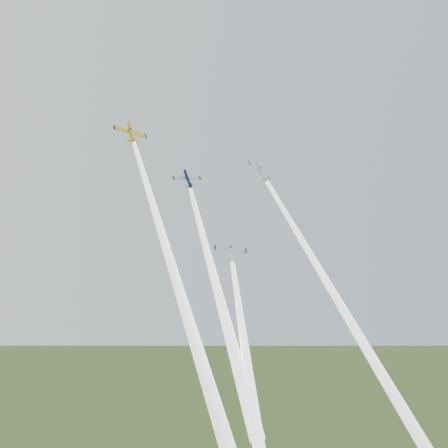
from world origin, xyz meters
TOP-DOWN VIEW (x-y plane):
  - plane_yellow at (-16.41, 6.79)m, footprint 8.09×6.35m
  - smoke_trail_yellow at (-13.78, -13.53)m, footprint 7.66×39.67m
  - plane_navy at (-4.26, 3.48)m, footprint 6.97×4.54m
  - smoke_trail_navy at (-4.63, -13.13)m, footprint 3.28×31.97m
  - plane_silver_right at (11.74, -1.07)m, footprint 7.54×8.27m
  - smoke_trail_silver_right at (19.99, -21.26)m, footprint 18.39×40.14m
  - plane_silver_low at (0.30, -8.47)m, footprint 8.02×5.97m
  - smoke_trail_silver_low at (-3.82, -23.59)m, footprint 10.39×29.64m

SIDE VIEW (x-z plane):
  - smoke_trail_silver_low at x=-3.82m, z-range 39.97..84.36m
  - smoke_trail_silver_right at x=19.99m, z-range 40.09..103.45m
  - smoke_trail_navy at x=-4.63m, z-range 53.67..100.99m
  - smoke_trail_yellow at x=-13.78m, z-range 51.45..110.74m
  - plane_silver_low at x=0.30m, z-range 83.00..89.68m
  - plane_navy at x=-4.26m, z-range 99.71..106.25m
  - plane_silver_right at x=11.74m, z-range 100.93..109.94m
  - plane_yellow at x=-16.41m, z-range 108.73..116.72m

